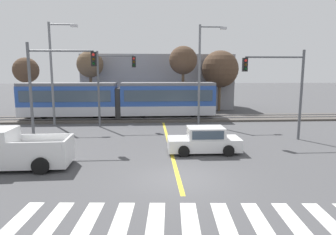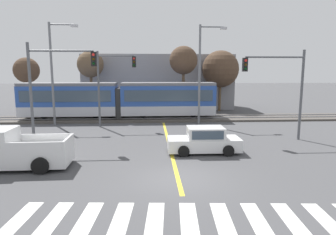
# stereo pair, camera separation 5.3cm
# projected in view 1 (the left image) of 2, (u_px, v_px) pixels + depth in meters

# --- Properties ---
(ground_plane) EXTENTS (200.00, 200.00, 0.00)m
(ground_plane) POSITION_uv_depth(u_px,v_px,m) (178.00, 179.00, 13.32)
(ground_plane) COLOR #474749
(track_bed) EXTENTS (120.00, 4.00, 0.18)m
(track_bed) POSITION_uv_depth(u_px,v_px,m) (162.00, 118.00, 29.52)
(track_bed) COLOR #4C4742
(track_bed) RESTS_ON ground
(rail_near) EXTENTS (120.00, 0.08, 0.10)m
(rail_near) POSITION_uv_depth(u_px,v_px,m) (163.00, 118.00, 28.79)
(rail_near) COLOR #939399
(rail_near) RESTS_ON track_bed
(rail_far) EXTENTS (120.00, 0.08, 0.10)m
(rail_far) POSITION_uv_depth(u_px,v_px,m) (162.00, 116.00, 30.21)
(rail_far) COLOR #939399
(rail_far) RESTS_ON track_bed
(light_rail_tram) EXTENTS (18.50, 2.64, 3.43)m
(light_rail_tram) POSITION_uv_depth(u_px,v_px,m) (119.00, 99.00, 28.95)
(light_rail_tram) COLOR #B7BAC1
(light_rail_tram) RESTS_ON track_bed
(crosswalk_stripe_0) EXTENTS (0.75, 2.83, 0.01)m
(crosswalk_stripe_0) POSITION_uv_depth(u_px,v_px,m) (18.00, 222.00, 9.54)
(crosswalk_stripe_0) COLOR silver
(crosswalk_stripe_0) RESTS_ON ground
(crosswalk_stripe_1) EXTENTS (0.75, 2.83, 0.01)m
(crosswalk_stripe_1) POSITION_uv_depth(u_px,v_px,m) (52.00, 222.00, 9.53)
(crosswalk_stripe_1) COLOR silver
(crosswalk_stripe_1) RESTS_ON ground
(crosswalk_stripe_2) EXTENTS (0.75, 2.83, 0.01)m
(crosswalk_stripe_2) POSITION_uv_depth(u_px,v_px,m) (87.00, 222.00, 9.52)
(crosswalk_stripe_2) COLOR silver
(crosswalk_stripe_2) RESTS_ON ground
(crosswalk_stripe_3) EXTENTS (0.75, 2.83, 0.01)m
(crosswalk_stripe_3) POSITION_uv_depth(u_px,v_px,m) (121.00, 222.00, 9.51)
(crosswalk_stripe_3) COLOR silver
(crosswalk_stripe_3) RESTS_ON ground
(crosswalk_stripe_4) EXTENTS (0.75, 2.83, 0.01)m
(crosswalk_stripe_4) POSITION_uv_depth(u_px,v_px,m) (156.00, 222.00, 9.50)
(crosswalk_stripe_4) COLOR silver
(crosswalk_stripe_4) RESTS_ON ground
(crosswalk_stripe_5) EXTENTS (0.75, 2.83, 0.01)m
(crosswalk_stripe_5) POSITION_uv_depth(u_px,v_px,m) (190.00, 222.00, 9.49)
(crosswalk_stripe_5) COLOR silver
(crosswalk_stripe_5) RESTS_ON ground
(crosswalk_stripe_6) EXTENTS (0.75, 2.83, 0.01)m
(crosswalk_stripe_6) POSITION_uv_depth(u_px,v_px,m) (225.00, 222.00, 9.48)
(crosswalk_stripe_6) COLOR silver
(crosswalk_stripe_6) RESTS_ON ground
(crosswalk_stripe_7) EXTENTS (0.75, 2.83, 0.01)m
(crosswalk_stripe_7) POSITION_uv_depth(u_px,v_px,m) (260.00, 223.00, 9.47)
(crosswalk_stripe_7) COLOR silver
(crosswalk_stripe_7) RESTS_ON ground
(crosswalk_stripe_8) EXTENTS (0.75, 2.83, 0.01)m
(crosswalk_stripe_8) POSITION_uv_depth(u_px,v_px,m) (294.00, 223.00, 9.47)
(crosswalk_stripe_8) COLOR silver
(crosswalk_stripe_8) RESTS_ON ground
(crosswalk_stripe_9) EXTENTS (0.75, 2.83, 0.01)m
(crosswalk_stripe_9) POSITION_uv_depth(u_px,v_px,m) (329.00, 223.00, 9.46)
(crosswalk_stripe_9) COLOR silver
(crosswalk_stripe_9) RESTS_ON ground
(lane_centre_line) EXTENTS (0.20, 16.33, 0.01)m
(lane_centre_line) POSITION_uv_depth(u_px,v_px,m) (169.00, 144.00, 19.51)
(lane_centre_line) COLOR gold
(lane_centre_line) RESTS_ON ground
(sedan_crossing) EXTENTS (4.22, 1.95, 1.52)m
(sedan_crossing) POSITION_uv_depth(u_px,v_px,m) (204.00, 141.00, 17.49)
(sedan_crossing) COLOR silver
(sedan_crossing) RESTS_ON ground
(pickup_truck) EXTENTS (5.44, 2.32, 1.98)m
(pickup_truck) POSITION_uv_depth(u_px,v_px,m) (11.00, 152.00, 14.63)
(pickup_truck) COLOR silver
(pickup_truck) RESTS_ON ground
(traffic_light_mid_right) EXTENTS (4.25, 0.38, 6.14)m
(traffic_light_mid_right) POSITION_uv_depth(u_px,v_px,m) (282.00, 81.00, 20.23)
(traffic_light_mid_right) COLOR #515459
(traffic_light_mid_right) RESTS_ON ground
(traffic_light_mid_left) EXTENTS (4.25, 0.38, 6.49)m
(traffic_light_mid_left) POSITION_uv_depth(u_px,v_px,m) (52.00, 79.00, 18.71)
(traffic_light_mid_left) COLOR #515459
(traffic_light_mid_left) RESTS_ON ground
(traffic_light_far_left) EXTENTS (3.25, 0.38, 6.36)m
(traffic_light_far_left) POSITION_uv_depth(u_px,v_px,m) (111.00, 78.00, 25.05)
(traffic_light_far_left) COLOR #515459
(traffic_light_far_left) RESTS_ON ground
(street_lamp_west) EXTENTS (2.47, 0.28, 8.80)m
(street_lamp_west) POSITION_uv_depth(u_px,v_px,m) (54.00, 68.00, 25.66)
(street_lamp_west) COLOR slate
(street_lamp_west) RESTS_ON ground
(street_lamp_centre) EXTENTS (2.43, 0.28, 8.70)m
(street_lamp_centre) POSITION_uv_depth(u_px,v_px,m) (202.00, 68.00, 26.45)
(street_lamp_centre) COLOR slate
(street_lamp_centre) RESTS_ON ground
(bare_tree_far_west) EXTENTS (2.83, 2.83, 6.21)m
(bare_tree_far_west) POSITION_uv_depth(u_px,v_px,m) (26.00, 71.00, 33.53)
(bare_tree_far_west) COLOR brown
(bare_tree_far_west) RESTS_ON ground
(bare_tree_west) EXTENTS (2.93, 2.93, 6.91)m
(bare_tree_west) POSITION_uv_depth(u_px,v_px,m) (90.00, 65.00, 33.10)
(bare_tree_west) COLOR brown
(bare_tree_west) RESTS_ON ground
(bare_tree_east) EXTENTS (3.06, 3.06, 7.39)m
(bare_tree_east) POSITION_uv_depth(u_px,v_px,m) (183.00, 61.00, 32.38)
(bare_tree_east) COLOR brown
(bare_tree_east) RESTS_ON ground
(bare_tree_far_east) EXTENTS (4.28, 4.28, 7.07)m
(bare_tree_far_east) POSITION_uv_depth(u_px,v_px,m) (220.00, 69.00, 34.84)
(bare_tree_far_east) COLOR brown
(bare_tree_far_east) RESTS_ON ground
(building_backdrop_far) EXTENTS (18.40, 6.00, 6.69)m
(building_backdrop_far) POSITION_uv_depth(u_px,v_px,m) (158.00, 82.00, 38.50)
(building_backdrop_far) COLOR gray
(building_backdrop_far) RESTS_ON ground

